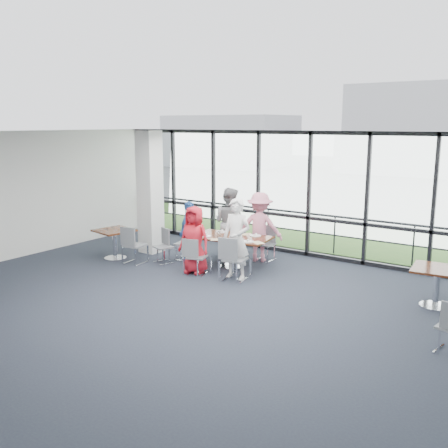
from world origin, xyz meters
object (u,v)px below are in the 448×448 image
Objects in this scene: side_table_left at (114,234)px; chair_main_nr at (235,259)px; chair_main_end at (184,244)px; diner_near_left at (195,240)px; main_table at (231,242)px; chair_main_nl at (197,257)px; chair_spare_lb at (163,247)px; structural_column at (150,192)px; chair_main_fr at (265,244)px; diner_far_left at (229,223)px; side_table_right at (438,274)px; chair_spare_la at (135,245)px; diner_far_right at (260,227)px; diner_near_right at (236,239)px; chair_main_fl at (234,238)px; diner_end at (190,231)px.

chair_main_nr reaches higher than side_table_left.
side_table_left is 1.78m from chair_main_end.
main_table is at bearing 56.55° from diner_near_left.
chair_main_nl is 1.01× the size of chair_spare_lb.
structural_column is at bearing 75.67° from side_table_left.
chair_main_fr is at bearing 52.62° from chair_main_nl.
structural_column is at bearing -12.31° from chair_spare_lb.
side_table_right is at bearing 173.54° from diner_far_left.
chair_main_nl is at bearing -22.48° from structural_column.
diner_far_left is (-5.19, 0.78, 0.26)m from side_table_right.
diner_near_left is at bearing 1.71° from chair_spare_la.
chair_main_end is at bearing -5.86° from structural_column.
main_table and side_table_left have the same top height.
chair_spare_lb is at bearing 164.06° from diner_near_left.
chair_main_fr is (0.10, 0.10, -0.44)m from diner_far_right.
diner_far_left reaches higher than diner_far_right.
side_table_right is at bearing -152.71° from chair_spare_lb.
main_table is at bearing 115.70° from chair_main_nr.
diner_near_right is 2.16× the size of chair_main_end.
side_table_left is 3.04m from chair_main_fl.
main_table is 1.12× the size of diner_far_right.
structural_column is 3.31× the size of side_table_right.
chair_spare_la is (0.47, -1.09, -1.14)m from structural_column.
side_table_right is 0.54× the size of diner_far_left.
chair_main_fr is (-0.27, 1.77, -0.05)m from chair_main_nr.
chair_spare_lb is at bearing 176.26° from diner_near_right.
diner_near_left is at bearing 97.53° from chair_main_fl.
side_table_left is 1.22× the size of chair_spare_lb.
diner_far_left is at bearing 125.20° from diner_near_right.
chair_main_end is (-0.84, -1.00, -0.07)m from chair_main_fl.
chair_main_nr is (1.80, -0.69, -0.28)m from diner_end.
diner_far_left reaches higher than chair_main_nr.
side_table_right is (7.45, 1.05, 0.00)m from side_table_left.
chair_main_nr is (3.49, 0.25, -0.16)m from side_table_left.
chair_spare_la reaches higher than main_table.
chair_main_nr is (0.95, 0.13, 0.06)m from chair_main_nl.
side_table_left is 2.42m from diner_near_left.
chair_main_end is 1.23m from chair_spare_la.
chair_main_fl is (0.66, 0.98, -0.27)m from diner_end.
chair_main_end is (-1.92, 0.55, -0.48)m from diner_near_right.
side_table_left is at bearing 44.87° from chair_main_fl.
chair_spare_la is (-2.69, -0.42, -0.44)m from diner_near_right.
diner_far_right reaches higher than side_table_right.
chair_main_fl reaches higher than chair_main_nr.
chair_main_fr reaches higher than chair_main_end.
chair_spare_lb is (-0.98, -1.44, -0.49)m from diner_far_left.
diner_far_left is (2.00, 0.76, -0.70)m from structural_column.
chair_main_end is (-0.76, -0.89, -0.48)m from diner_far_left.
chair_main_end is at bearing -93.47° from diner_end.
chair_main_end is at bearing 45.18° from chair_spare_la.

